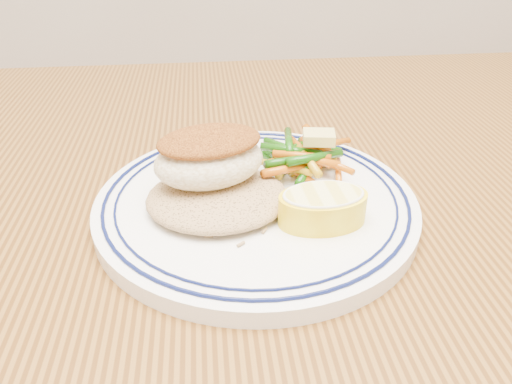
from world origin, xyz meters
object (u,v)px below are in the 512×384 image
object	(u,v)px
vegetable_pile	(302,156)
fish_fillet	(209,156)
plate	(256,202)
lemon_wedge	(323,206)
rice_pilaf	(217,194)
dining_table	(266,289)

from	to	relation	value
vegetable_pile	fish_fillet	bearing A→B (deg)	-154.82
plate	vegetable_pile	xyz separation A→B (m)	(0.05, 0.04, 0.02)
lemon_wedge	rice_pilaf	bearing A→B (deg)	158.08
dining_table	vegetable_pile	bearing A→B (deg)	45.72
dining_table	plate	world-z (taller)	plate
rice_pilaf	lemon_wedge	bearing A→B (deg)	-21.92
lemon_wedge	dining_table	bearing A→B (deg)	127.26
dining_table	lemon_wedge	xyz separation A→B (m)	(0.04, -0.05, 0.13)
plate	rice_pilaf	size ratio (longest dim) A/B	2.33
plate	fish_fillet	world-z (taller)	fish_fillet
plate	dining_table	bearing A→B (deg)	30.27
vegetable_pile	rice_pilaf	bearing A→B (deg)	-145.70
dining_table	vegetable_pile	distance (m)	0.14
plate	lemon_wedge	world-z (taller)	lemon_wedge
rice_pilaf	fish_fillet	world-z (taller)	fish_fillet
plate	rice_pilaf	world-z (taller)	rice_pilaf
dining_table	fish_fillet	size ratio (longest dim) A/B	14.14
plate	rice_pilaf	xyz separation A→B (m)	(-0.03, -0.01, 0.02)
fish_fillet	dining_table	bearing A→B (deg)	2.25
dining_table	rice_pilaf	xyz separation A→B (m)	(-0.04, -0.02, 0.12)
vegetable_pile	plate	bearing A→B (deg)	-137.05
rice_pilaf	lemon_wedge	xyz separation A→B (m)	(0.08, -0.03, 0.00)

